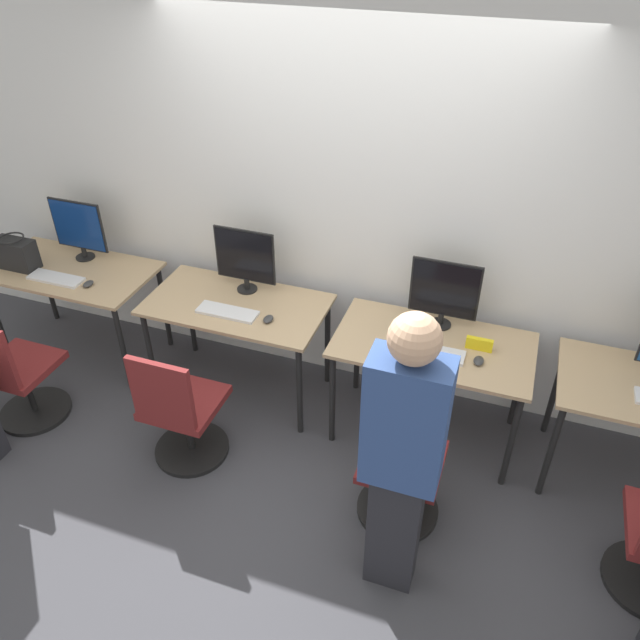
# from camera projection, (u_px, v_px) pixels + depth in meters

# --- Properties ---
(ground_plane) EXTENTS (20.00, 20.00, 0.00)m
(ground_plane) POSITION_uv_depth(u_px,v_px,m) (313.00, 440.00, 4.17)
(ground_plane) COLOR #3D3D42
(wall_back) EXTENTS (12.00, 0.05, 2.80)m
(wall_back) POSITION_uv_depth(u_px,v_px,m) (354.00, 199.00, 3.96)
(wall_back) COLOR silver
(wall_back) RESTS_ON ground_plane
(desk_far_left) EXTENTS (1.21, 0.66, 0.74)m
(desk_far_left) POSITION_uv_depth(u_px,v_px,m) (73.00, 279.00, 4.58)
(desk_far_left) COLOR tan
(desk_far_left) RESTS_ON ground_plane
(monitor_far_left) EXTENTS (0.43, 0.14, 0.46)m
(monitor_far_left) POSITION_uv_depth(u_px,v_px,m) (78.00, 228.00, 4.53)
(monitor_far_left) COLOR black
(monitor_far_left) RESTS_ON desk_far_left
(keyboard_far_left) EXTENTS (0.41, 0.14, 0.02)m
(keyboard_far_left) POSITION_uv_depth(u_px,v_px,m) (56.00, 278.00, 4.41)
(keyboard_far_left) COLOR silver
(keyboard_far_left) RESTS_ON desk_far_left
(mouse_far_left) EXTENTS (0.06, 0.09, 0.03)m
(mouse_far_left) POSITION_uv_depth(u_px,v_px,m) (88.00, 284.00, 4.34)
(mouse_far_left) COLOR #333333
(mouse_far_left) RESTS_ON desk_far_left
(office_chair_far_left) EXTENTS (0.48, 0.48, 0.89)m
(office_chair_far_left) POSITION_uv_depth(u_px,v_px,m) (17.00, 378.00, 4.13)
(office_chair_far_left) COLOR black
(office_chair_far_left) RESTS_ON ground_plane
(desk_left) EXTENTS (1.21, 0.66, 0.74)m
(desk_left) POSITION_uv_depth(u_px,v_px,m) (237.00, 313.00, 4.22)
(desk_left) COLOR tan
(desk_left) RESTS_ON ground_plane
(monitor_left) EXTENTS (0.43, 0.14, 0.46)m
(monitor_left) POSITION_uv_depth(u_px,v_px,m) (245.00, 258.00, 4.17)
(monitor_left) COLOR black
(monitor_left) RESTS_ON desk_left
(keyboard_left) EXTENTS (0.41, 0.14, 0.02)m
(keyboard_left) POSITION_uv_depth(u_px,v_px,m) (227.00, 312.00, 4.07)
(keyboard_left) COLOR silver
(keyboard_left) RESTS_ON desk_left
(mouse_left) EXTENTS (0.06, 0.09, 0.03)m
(mouse_left) POSITION_uv_depth(u_px,v_px,m) (268.00, 319.00, 3.99)
(mouse_left) COLOR #333333
(mouse_left) RESTS_ON desk_left
(office_chair_left) EXTENTS (0.48, 0.48, 0.89)m
(office_chair_left) POSITION_uv_depth(u_px,v_px,m) (181.00, 415.00, 3.84)
(office_chair_left) COLOR black
(office_chair_left) RESTS_ON ground_plane
(desk_right) EXTENTS (1.21, 0.66, 0.74)m
(desk_right) POSITION_uv_depth(u_px,v_px,m) (432.00, 354.00, 3.86)
(desk_right) COLOR tan
(desk_right) RESTS_ON ground_plane
(monitor_right) EXTENTS (0.43, 0.14, 0.46)m
(monitor_right) POSITION_uv_depth(u_px,v_px,m) (444.00, 292.00, 3.83)
(monitor_right) COLOR black
(monitor_right) RESTS_ON desk_right
(keyboard_right) EXTENTS (0.41, 0.14, 0.02)m
(keyboard_right) POSITION_uv_depth(u_px,v_px,m) (430.00, 352.00, 3.72)
(keyboard_right) COLOR silver
(keyboard_right) RESTS_ON desk_right
(mouse_right) EXTENTS (0.06, 0.09, 0.03)m
(mouse_right) POSITION_uv_depth(u_px,v_px,m) (479.00, 361.00, 3.65)
(mouse_right) COLOR #333333
(mouse_right) RESTS_ON desk_right
(office_chair_right) EXTENTS (0.48, 0.48, 0.89)m
(office_chair_right) POSITION_uv_depth(u_px,v_px,m) (399.00, 476.00, 3.45)
(office_chair_right) COLOR black
(office_chair_right) RESTS_ON ground_plane
(person_right) EXTENTS (0.36, 0.22, 1.70)m
(person_right) POSITION_uv_depth(u_px,v_px,m) (402.00, 454.00, 2.82)
(person_right) COLOR #232328
(person_right) RESTS_ON ground_plane
(handbag) EXTENTS (0.30, 0.18, 0.25)m
(handbag) POSITION_uv_depth(u_px,v_px,m) (16.00, 253.00, 4.49)
(handbag) COLOR black
(handbag) RESTS_ON desk_far_left
(placard_right) EXTENTS (0.16, 0.03, 0.08)m
(placard_right) POSITION_uv_depth(u_px,v_px,m) (479.00, 344.00, 3.74)
(placard_right) COLOR yellow
(placard_right) RESTS_ON desk_right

